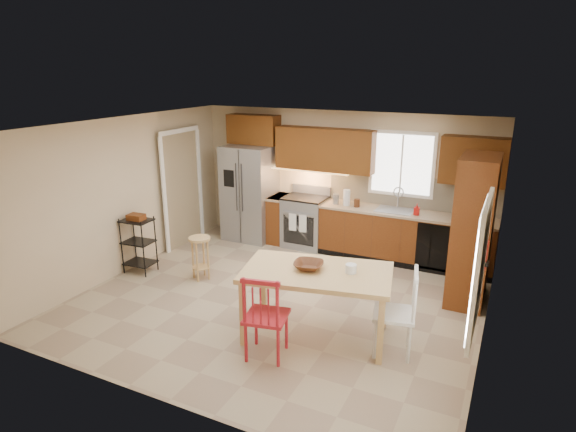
% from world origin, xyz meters
% --- Properties ---
extents(floor, '(5.50, 5.50, 0.00)m').
position_xyz_m(floor, '(0.00, 0.00, 0.00)').
color(floor, tan).
rests_on(floor, ground).
extents(ceiling, '(5.50, 5.00, 0.02)m').
position_xyz_m(ceiling, '(0.00, 0.00, 2.50)').
color(ceiling, silver).
rests_on(ceiling, ground).
extents(wall_back, '(5.50, 0.02, 2.50)m').
position_xyz_m(wall_back, '(0.00, 2.50, 1.25)').
color(wall_back, '#CCB793').
rests_on(wall_back, ground).
extents(wall_front, '(5.50, 0.02, 2.50)m').
position_xyz_m(wall_front, '(0.00, -2.50, 1.25)').
color(wall_front, '#CCB793').
rests_on(wall_front, ground).
extents(wall_left, '(0.02, 5.00, 2.50)m').
position_xyz_m(wall_left, '(-2.75, 0.00, 1.25)').
color(wall_left, '#CCB793').
rests_on(wall_left, ground).
extents(wall_right, '(0.02, 5.00, 2.50)m').
position_xyz_m(wall_right, '(2.75, 0.00, 1.25)').
color(wall_right, '#CCB793').
rests_on(wall_right, ground).
extents(refrigerator, '(0.92, 0.75, 1.82)m').
position_xyz_m(refrigerator, '(-1.70, 2.12, 0.91)').
color(refrigerator, gray).
rests_on(refrigerator, floor).
extents(range_stove, '(0.76, 0.63, 0.92)m').
position_xyz_m(range_stove, '(-0.55, 2.19, 0.46)').
color(range_stove, gray).
rests_on(range_stove, floor).
extents(base_cabinet_narrow, '(0.30, 0.60, 0.90)m').
position_xyz_m(base_cabinet_narrow, '(-1.10, 2.20, 0.45)').
color(base_cabinet_narrow, '#5E3111').
rests_on(base_cabinet_narrow, floor).
extents(base_cabinet_run, '(2.92, 0.60, 0.90)m').
position_xyz_m(base_cabinet_run, '(1.29, 2.20, 0.45)').
color(base_cabinet_run, '#5E3111').
rests_on(base_cabinet_run, floor).
extents(dishwasher, '(0.60, 0.02, 0.78)m').
position_xyz_m(dishwasher, '(1.85, 1.91, 0.45)').
color(dishwasher, black).
rests_on(dishwasher, floor).
extents(backsplash, '(2.92, 0.03, 0.55)m').
position_xyz_m(backsplash, '(1.29, 2.48, 1.18)').
color(backsplash, beige).
rests_on(backsplash, wall_back).
extents(upper_over_fridge, '(1.00, 0.35, 0.55)m').
position_xyz_m(upper_over_fridge, '(-1.70, 2.33, 2.10)').
color(upper_over_fridge, '#5A330F').
rests_on(upper_over_fridge, wall_back).
extents(upper_left_block, '(1.80, 0.35, 0.75)m').
position_xyz_m(upper_left_block, '(-0.25, 2.33, 1.83)').
color(upper_left_block, '#5A330F').
rests_on(upper_left_block, wall_back).
extents(upper_right_block, '(1.00, 0.35, 0.75)m').
position_xyz_m(upper_right_block, '(2.25, 2.33, 1.83)').
color(upper_right_block, '#5A330F').
rests_on(upper_right_block, wall_back).
extents(window_back, '(1.12, 0.04, 1.12)m').
position_xyz_m(window_back, '(1.10, 2.48, 1.65)').
color(window_back, white).
rests_on(window_back, wall_back).
extents(sink, '(0.62, 0.46, 0.16)m').
position_xyz_m(sink, '(1.10, 2.20, 0.86)').
color(sink, gray).
rests_on(sink, base_cabinet_run).
extents(undercab_glow, '(1.60, 0.30, 0.01)m').
position_xyz_m(undercab_glow, '(-0.55, 2.30, 1.43)').
color(undercab_glow, '#FFBF66').
rests_on(undercab_glow, wall_back).
extents(soap_bottle, '(0.09, 0.09, 0.19)m').
position_xyz_m(soap_bottle, '(1.48, 2.10, 1.00)').
color(soap_bottle, '#AC100B').
rests_on(soap_bottle, base_cabinet_run).
extents(paper_towel, '(0.12, 0.12, 0.28)m').
position_xyz_m(paper_towel, '(0.25, 2.15, 1.04)').
color(paper_towel, silver).
rests_on(paper_towel, base_cabinet_run).
extents(canister_steel, '(0.11, 0.11, 0.18)m').
position_xyz_m(canister_steel, '(0.05, 2.15, 0.99)').
color(canister_steel, gray).
rests_on(canister_steel, base_cabinet_run).
extents(canister_wood, '(0.10, 0.10, 0.14)m').
position_xyz_m(canister_wood, '(0.45, 2.12, 0.97)').
color(canister_wood, '#502915').
rests_on(canister_wood, base_cabinet_run).
extents(pantry, '(0.50, 0.95, 2.10)m').
position_xyz_m(pantry, '(2.43, 1.20, 1.05)').
color(pantry, '#5E3111').
rests_on(pantry, floor).
extents(fire_extinguisher, '(0.12, 0.12, 0.36)m').
position_xyz_m(fire_extinguisher, '(2.63, 0.15, 1.10)').
color(fire_extinguisher, '#AC100B').
rests_on(fire_extinguisher, wall_right).
extents(window_right, '(0.04, 1.02, 1.32)m').
position_xyz_m(window_right, '(2.68, -1.15, 1.45)').
color(window_right, white).
rests_on(window_right, wall_right).
extents(doorway, '(0.04, 0.95, 2.10)m').
position_xyz_m(doorway, '(-2.67, 1.30, 1.05)').
color(doorway, '#8C7A59').
rests_on(doorway, wall_left).
extents(dining_table, '(1.95, 1.34, 0.87)m').
position_xyz_m(dining_table, '(0.86, -0.67, 0.43)').
color(dining_table, tan).
rests_on(dining_table, floor).
extents(chair_red, '(0.58, 0.58, 1.05)m').
position_xyz_m(chair_red, '(0.51, -1.32, 0.52)').
color(chair_red, '#A81925').
rests_on(chair_red, floor).
extents(chair_white, '(0.58, 0.58, 1.05)m').
position_xyz_m(chair_white, '(1.81, -0.62, 0.52)').
color(chair_white, silver).
rests_on(chair_white, floor).
extents(table_bowl, '(0.43, 0.43, 0.09)m').
position_xyz_m(table_bowl, '(0.74, -0.67, 0.88)').
color(table_bowl, '#502915').
rests_on(table_bowl, dining_table).
extents(table_jar, '(0.18, 0.18, 0.17)m').
position_xyz_m(table_jar, '(1.24, -0.56, 0.91)').
color(table_jar, silver).
rests_on(table_jar, dining_table).
extents(bar_stool, '(0.45, 0.45, 0.70)m').
position_xyz_m(bar_stool, '(-1.44, 0.10, 0.35)').
color(bar_stool, tan).
rests_on(bar_stool, floor).
extents(utility_cart, '(0.49, 0.40, 0.93)m').
position_xyz_m(utility_cart, '(-2.50, -0.10, 0.47)').
color(utility_cart, black).
rests_on(utility_cart, floor).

